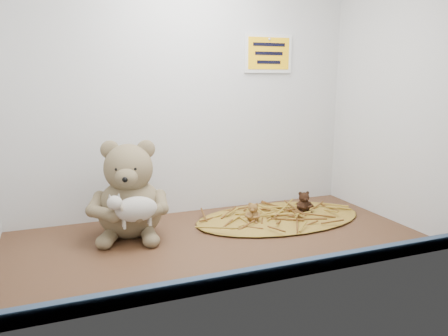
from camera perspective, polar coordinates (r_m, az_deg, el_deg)
name	(u,v)px	position (r cm, az deg, el deg)	size (l,w,h in cm)	color
alcove_shell	(207,83)	(129.66, -2.17, 11.01)	(120.40, 60.20, 90.40)	#422616
front_rail	(262,274)	(104.81, 5.04, -13.62)	(119.28, 2.20, 3.60)	#344865
straw_bed	(279,217)	(148.71, 7.20, -6.41)	(58.01, 33.68, 1.12)	olive
main_teddy	(129,189)	(131.81, -12.24, -2.67)	(23.28, 24.57, 28.87)	#786A49
toy_lamb	(136,209)	(122.84, -11.39, -5.30)	(15.24, 9.30, 9.85)	beige
mini_teddy_tan	(253,211)	(141.86, 3.83, -5.67)	(5.05, 5.33, 6.26)	brown
mini_teddy_brown	(304,201)	(153.71, 10.37, -4.26)	(5.91, 6.24, 7.33)	black
wall_sign	(268,53)	(160.48, 5.80, 14.66)	(16.00, 1.20, 11.00)	#F5AF0C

